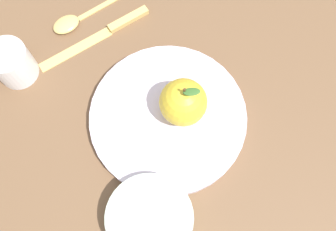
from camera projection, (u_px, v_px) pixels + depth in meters
The scene contains 7 objects.
ground_plane at pixel (160, 95), 0.62m from camera, with size 2.40×2.40×0.00m, color brown.
dinner_plate at pixel (168, 117), 0.60m from camera, with size 0.25×0.25×0.02m.
apple at pixel (183, 102), 0.56m from camera, with size 0.07×0.07×0.09m.
side_bowl at pixel (150, 218), 0.54m from camera, with size 0.13×0.13×0.04m.
cup at pixel (11, 62), 0.60m from camera, with size 0.07×0.07×0.06m.
knife at pixel (105, 33), 0.66m from camera, with size 0.16×0.16×0.01m.
spoon at pixel (77, 18), 0.66m from camera, with size 0.14×0.15×0.01m.
Camera 1 is at (0.07, -0.22, 0.58)m, focal length 40.35 mm.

